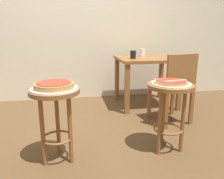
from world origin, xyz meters
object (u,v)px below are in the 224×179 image
Objects in this scene: stool_foreground at (170,101)px; cup_near_edge at (133,55)px; serving_plate_foreground at (171,84)px; pizza_middle at (54,85)px; pizza_foreground at (171,82)px; dining_table at (147,66)px; wooden_chair at (174,86)px; cup_far_edge at (142,53)px; stool_middle at (56,108)px; pizza_server_knife at (175,81)px; serving_plate_middle at (54,89)px.

cup_near_edge is (-0.00, 1.24, 0.30)m from stool_foreground.
pizza_middle is (-1.01, 0.01, 0.03)m from serving_plate_foreground.
dining_table is at bearing 79.95° from pizza_foreground.
wooden_chair is (0.09, -0.75, -0.14)m from dining_table.
cup_far_edge is 0.13× the size of wooden_chair.
dining_table is at bearing 46.88° from pizza_middle.
cup_far_edge is (1.22, 1.48, 0.30)m from stool_middle.
dining_table is at bearing 79.95° from stool_foreground.
dining_table is 3.87× the size of pizza_server_knife.
pizza_server_knife is (1.04, -0.03, 0.03)m from serving_plate_middle.
serving_plate_foreground is at bearing -0.32° from serving_plate_middle.
dining_table is (1.24, 1.33, -0.07)m from pizza_middle.
serving_plate_middle is at bearing -129.47° from cup_far_edge.
serving_plate_middle is (-1.01, 0.01, 0.16)m from stool_foreground.
dining_table reaches higher than stool_foreground.
wooden_chair is at bearing 23.49° from serving_plate_middle.
pizza_middle is at bearing -129.25° from cup_near_edge.
stool_foreground is 0.67m from wooden_chair.
cup_far_edge is (-0.02, 0.16, 0.18)m from dining_table.
cup_far_edge is at bearing 72.06° from pizza_server_knife.
cup_near_edge is (1.00, 1.23, 0.13)m from serving_plate_middle.
stool_foreground is 2.00× the size of pizza_middle.
stool_foreground is at bearing -98.23° from cup_far_edge.
pizza_foreground is (0.00, 0.00, 0.18)m from stool_foreground.
pizza_foreground reaches higher than serving_plate_middle.
pizza_server_knife is at bearing -1.41° from stool_middle.
stool_middle is 0.75× the size of dining_table.
cup_far_edge reaches higher than pizza_middle.
dining_table is (0.24, 1.33, -0.06)m from pizza_foreground.
cup_far_edge is at bearing 81.77° from pizza_foreground.
pizza_foreground is 0.78× the size of serving_plate_middle.
wooden_chair is (0.33, 0.59, -0.19)m from pizza_foreground.
pizza_foreground is 2.65× the size of cup_far_edge.
cup_far_edge is (0.22, 1.49, 0.12)m from pizza_foreground.
stool_middle is at bearing 179.68° from pizza_foreground.
serving_plate_middle is at bearing 90.00° from pizza_middle.
stool_foreground is 5.65× the size of cup_far_edge.
dining_table reaches higher than pizza_middle.
serving_plate_middle is at bearing 179.68° from stool_foreground.
stool_middle is at bearing 179.68° from stool_foreground.
stool_foreground is 0.75× the size of wooden_chair.
cup_near_edge is (1.00, 1.23, 0.30)m from stool_middle.
serving_plate_foreground is at bearing -119.28° from wooden_chair.
wooden_chair reaches higher than dining_table.
pizza_server_knife reaches higher than stool_foreground.
pizza_middle is at bearing -129.47° from cup_far_edge.
stool_foreground is 1.01m from stool_middle.
stool_foreground is 5.68× the size of cup_near_edge.
serving_plate_foreground is 1.17× the size of pizza_foreground.
wooden_chair is 0.71m from pizza_server_knife.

